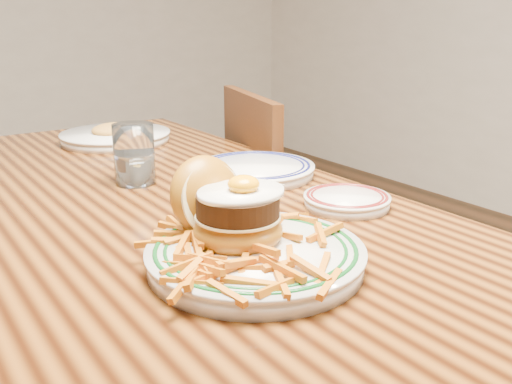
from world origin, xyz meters
TOP-DOWN VIEW (x-y plane):
  - table at (0.00, 0.00)m, footprint 0.85×1.60m
  - chair_right at (0.56, 0.25)m, footprint 0.51×0.51m
  - main_plate at (-0.00, -0.37)m, footprint 0.31×0.33m
  - side_plate at (0.29, -0.26)m, footprint 0.16×0.16m
  - rear_plate at (0.27, 0.01)m, footprint 0.27×0.27m
  - water_glass at (0.03, 0.11)m, footprint 0.09×0.09m
  - far_plate at (0.15, 0.53)m, footprint 0.31×0.31m

SIDE VIEW (x-z plane):
  - chair_right at x=0.56m, z-range 0.03..0.92m
  - table at x=0.00m, z-range 0.29..1.04m
  - side_plate at x=0.29m, z-range 0.75..0.78m
  - rear_plate at x=0.27m, z-range 0.75..0.78m
  - far_plate at x=0.15m, z-range 0.74..0.80m
  - main_plate at x=0.00m, z-range 0.72..0.87m
  - water_glass at x=0.03m, z-range 0.74..0.87m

